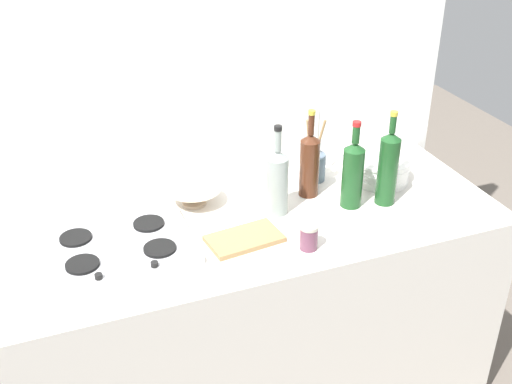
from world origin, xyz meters
TOP-DOWN VIEW (x-y plane):
  - counter_block at (0.00, 0.00)m, footprint 1.80×0.70m
  - backsplash_panel at (0.00, 0.38)m, footprint 1.90×0.06m
  - stovetop_hob at (-0.49, -0.00)m, footprint 0.50×0.36m
  - plate_stack at (0.57, 0.11)m, footprint 0.23×0.23m
  - wine_bottle_leftmost at (0.26, 0.11)m, footprint 0.07×0.07m
  - wine_bottle_mid_left at (0.37, -0.02)m, footprint 0.08×0.08m
  - wine_bottle_mid_right at (0.50, -0.05)m, footprint 0.07×0.07m
  - wine_bottle_rightmost at (0.09, 0.03)m, footprint 0.08×0.08m
  - mixing_bowl at (-0.17, 0.20)m, footprint 0.20×0.20m
  - utensil_crock at (0.33, 0.22)m, footprint 0.10×0.10m
  - condiment_jar_front at (0.10, -0.22)m, footprint 0.06×0.06m
  - cutting_board at (-0.08, -0.10)m, footprint 0.26×0.17m

SIDE VIEW (x-z plane):
  - counter_block at x=0.00m, z-range 0.00..0.90m
  - cutting_board at x=-0.08m, z-range 0.90..0.92m
  - stovetop_hob at x=-0.49m, z-range 0.89..0.93m
  - mixing_bowl at x=-0.17m, z-range 0.90..0.97m
  - condiment_jar_front at x=0.10m, z-range 0.90..0.99m
  - plate_stack at x=0.57m, z-range 0.90..1.00m
  - utensil_crock at x=0.33m, z-range 0.82..1.11m
  - wine_bottle_rightmost at x=0.09m, z-range 0.86..1.20m
  - wine_bottle_leftmost at x=0.26m, z-range 0.86..1.20m
  - wine_bottle_mid_left at x=0.37m, z-range 0.87..1.20m
  - wine_bottle_mid_right at x=0.50m, z-range 0.86..1.23m
  - backsplash_panel at x=0.00m, z-range 0.00..2.31m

